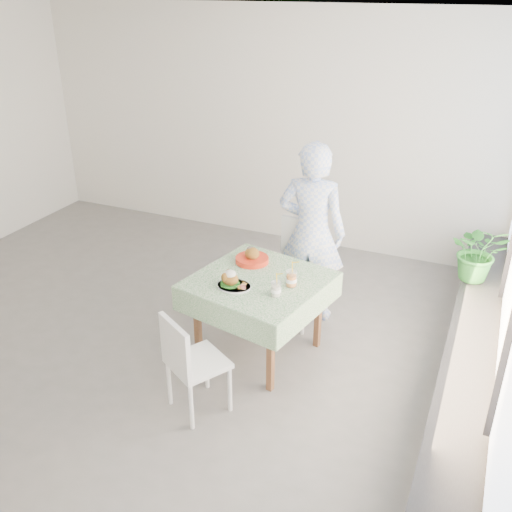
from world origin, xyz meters
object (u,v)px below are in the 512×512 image
at_px(chair_far, 294,291).
at_px(potted_plant, 479,252).
at_px(juice_cup_orange, 291,279).
at_px(cafe_table, 259,307).
at_px(chair_near, 197,381).
at_px(main_dish, 232,282).
at_px(diner, 312,233).

relative_size(chair_far, potted_plant, 1.75).
bearing_deg(juice_cup_orange, potted_plant, 41.68).
bearing_deg(cafe_table, chair_far, 82.64).
bearing_deg(chair_near, main_dish, 91.26).
xyz_separation_m(chair_far, potted_plant, (1.58, 0.57, 0.48)).
distance_m(diner, potted_plant, 1.54).
xyz_separation_m(chair_near, juice_cup_orange, (0.43, 0.88, 0.55)).
height_order(main_dish, juice_cup_orange, juice_cup_orange).
bearing_deg(cafe_table, juice_cup_orange, -0.41).
xyz_separation_m(chair_near, diner, (0.33, 1.68, 0.62)).
xyz_separation_m(cafe_table, chair_far, (0.08, 0.65, -0.16)).
bearing_deg(cafe_table, diner, 76.36).
bearing_deg(potted_plant, chair_far, -160.23).
height_order(chair_near, main_dish, main_dish).
distance_m(chair_near, diner, 1.82).
distance_m(chair_near, main_dish, 0.85).
bearing_deg(potted_plant, juice_cup_orange, -138.32).
height_order(diner, potted_plant, diner).
height_order(chair_near, diner, diner).
bearing_deg(diner, main_dish, 65.16).
height_order(juice_cup_orange, potted_plant, potted_plant).
bearing_deg(chair_far, potted_plant, 19.77).
relative_size(chair_near, juice_cup_orange, 3.10).
height_order(cafe_table, chair_far, chair_far).
height_order(diner, main_dish, diner).
relative_size(cafe_table, main_dish, 4.22).
bearing_deg(chair_near, diner, 78.86).
bearing_deg(cafe_table, main_dish, -125.29).
height_order(chair_near, juice_cup_orange, juice_cup_orange).
distance_m(main_dish, potted_plant, 2.32).
distance_m(diner, juice_cup_orange, 0.81).
bearing_deg(diner, cafe_table, 70.34).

